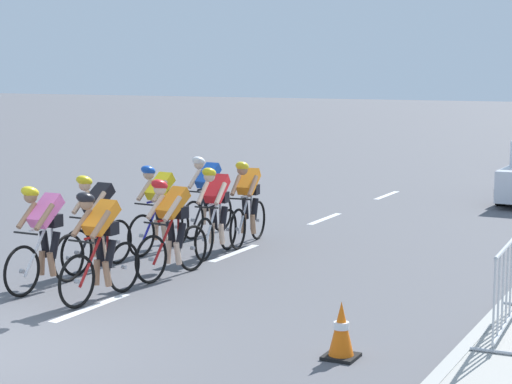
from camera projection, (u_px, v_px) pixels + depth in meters
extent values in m
cube|color=white|center=(91.00, 307.00, 12.03)|extent=(0.14, 1.60, 0.01)
cube|color=white|center=(234.00, 253.00, 15.56)|extent=(0.14, 1.60, 0.01)
cube|color=white|center=(325.00, 219.00, 19.09)|extent=(0.14, 1.60, 0.01)
cube|color=white|center=(387.00, 195.00, 22.62)|extent=(0.14, 1.60, 0.01)
torus|color=black|center=(22.00, 271.00, 12.55)|extent=(0.05, 0.72, 0.72)
cylinder|color=#99999E|center=(22.00, 271.00, 12.55)|extent=(0.06, 0.06, 0.06)
torus|color=black|center=(69.00, 258.00, 13.42)|extent=(0.05, 0.72, 0.72)
cylinder|color=#99999E|center=(69.00, 258.00, 13.42)|extent=(0.06, 0.06, 0.06)
cylinder|color=white|center=(43.00, 228.00, 12.87)|extent=(0.04, 0.55, 0.04)
cylinder|color=white|center=(35.00, 253.00, 12.76)|extent=(0.04, 0.48, 0.63)
cylinder|color=white|center=(53.00, 247.00, 13.09)|extent=(0.04, 0.04, 0.65)
cylinder|color=black|center=(26.00, 233.00, 12.56)|extent=(0.42, 0.03, 0.03)
cube|color=black|center=(52.00, 223.00, 13.04)|extent=(0.10, 0.22, 0.05)
cube|color=pink|center=(46.00, 211.00, 12.90)|extent=(0.29, 0.54, 0.47)
cube|color=black|center=(51.00, 220.00, 13.02)|extent=(0.28, 0.20, 0.18)
cylinder|color=black|center=(55.00, 245.00, 12.99)|extent=(0.11, 0.22, 0.40)
cylinder|color=#9E7051|center=(51.00, 264.00, 12.95)|extent=(0.09, 0.15, 0.36)
cylinder|color=black|center=(45.00, 244.00, 13.07)|extent=(0.11, 0.17, 0.40)
cylinder|color=#9E7051|center=(42.00, 263.00, 13.03)|extent=(0.09, 0.12, 0.36)
cylinder|color=#9E7051|center=(44.00, 217.00, 12.65)|extent=(0.08, 0.40, 0.35)
cylinder|color=#9E7051|center=(27.00, 215.00, 12.79)|extent=(0.08, 0.40, 0.35)
sphere|color=#9E7051|center=(31.00, 196.00, 12.61)|extent=(0.19, 0.19, 0.19)
ellipsoid|color=yellow|center=(30.00, 192.00, 12.59)|extent=(0.23, 0.32, 0.24)
torus|color=black|center=(77.00, 281.00, 11.95)|extent=(0.08, 0.73, 0.72)
cylinder|color=#99999E|center=(77.00, 281.00, 11.95)|extent=(0.06, 0.06, 0.06)
torus|color=black|center=(124.00, 267.00, 12.81)|extent=(0.08, 0.73, 0.72)
cylinder|color=#99999E|center=(124.00, 267.00, 12.81)|extent=(0.06, 0.06, 0.06)
cylinder|color=#B21919|center=(98.00, 236.00, 12.26)|extent=(0.06, 0.55, 0.04)
cylinder|color=#B21919|center=(90.00, 262.00, 12.16)|extent=(0.06, 0.48, 0.63)
cylinder|color=#B21919|center=(108.00, 255.00, 12.48)|extent=(0.04, 0.04, 0.65)
cylinder|color=black|center=(81.00, 242.00, 11.97)|extent=(0.42, 0.05, 0.03)
cube|color=black|center=(107.00, 231.00, 12.43)|extent=(0.11, 0.22, 0.05)
cube|color=orange|center=(101.00, 218.00, 12.30)|extent=(0.30, 0.56, 0.46)
cube|color=black|center=(107.00, 228.00, 12.42)|extent=(0.29, 0.21, 0.18)
cylinder|color=black|center=(110.00, 254.00, 12.38)|extent=(0.12, 0.23, 0.40)
cylinder|color=#9E7051|center=(107.00, 274.00, 12.34)|extent=(0.10, 0.16, 0.36)
cylinder|color=black|center=(100.00, 252.00, 12.46)|extent=(0.12, 0.17, 0.40)
cylinder|color=#9E7051|center=(97.00, 272.00, 12.43)|extent=(0.10, 0.13, 0.36)
cylinder|color=#9E7051|center=(100.00, 225.00, 12.04)|extent=(0.09, 0.40, 0.35)
cylinder|color=#9E7051|center=(82.00, 223.00, 12.20)|extent=(0.09, 0.40, 0.35)
sphere|color=#9E7051|center=(86.00, 203.00, 12.01)|extent=(0.19, 0.19, 0.19)
ellipsoid|color=black|center=(86.00, 198.00, 11.99)|extent=(0.24, 0.32, 0.24)
torus|color=black|center=(77.00, 253.00, 13.81)|extent=(0.08, 0.73, 0.72)
cylinder|color=#99999E|center=(77.00, 253.00, 13.81)|extent=(0.06, 0.06, 0.06)
torus|color=black|center=(118.00, 242.00, 14.67)|extent=(0.08, 0.73, 0.72)
cylinder|color=#99999E|center=(118.00, 242.00, 14.67)|extent=(0.06, 0.06, 0.06)
cylinder|color=black|center=(95.00, 214.00, 14.12)|extent=(0.06, 0.55, 0.04)
cylinder|color=black|center=(88.00, 236.00, 14.02)|extent=(0.06, 0.48, 0.63)
cylinder|color=black|center=(104.00, 231.00, 14.34)|extent=(0.04, 0.04, 0.65)
cylinder|color=black|center=(80.00, 218.00, 13.83)|extent=(0.42, 0.05, 0.03)
cube|color=black|center=(103.00, 209.00, 14.29)|extent=(0.11, 0.22, 0.05)
cube|color=black|center=(98.00, 198.00, 14.16)|extent=(0.30, 0.56, 0.44)
cube|color=black|center=(103.00, 207.00, 14.28)|extent=(0.29, 0.21, 0.18)
cylinder|color=black|center=(106.00, 230.00, 14.24)|extent=(0.12, 0.23, 0.40)
cylinder|color=tan|center=(103.00, 247.00, 14.20)|extent=(0.10, 0.16, 0.36)
cylinder|color=black|center=(97.00, 229.00, 14.32)|extent=(0.12, 0.17, 0.40)
cylinder|color=tan|center=(94.00, 246.00, 14.29)|extent=(0.10, 0.13, 0.36)
cylinder|color=tan|center=(97.00, 204.00, 13.90)|extent=(0.09, 0.40, 0.35)
cylinder|color=tan|center=(81.00, 202.00, 14.06)|extent=(0.09, 0.40, 0.35)
sphere|color=tan|center=(85.00, 185.00, 13.87)|extent=(0.19, 0.19, 0.19)
ellipsoid|color=yellow|center=(84.00, 181.00, 13.85)|extent=(0.24, 0.32, 0.24)
torus|color=black|center=(151.00, 259.00, 13.33)|extent=(0.12, 0.72, 0.72)
cylinder|color=#99999E|center=(151.00, 259.00, 13.33)|extent=(0.07, 0.07, 0.06)
torus|color=black|center=(193.00, 248.00, 14.16)|extent=(0.12, 0.72, 0.72)
cylinder|color=#99999E|center=(193.00, 248.00, 14.16)|extent=(0.07, 0.07, 0.06)
cylinder|color=#B21919|center=(170.00, 219.00, 13.63)|extent=(0.10, 0.55, 0.04)
cylinder|color=#B21919|center=(163.00, 242.00, 13.53)|extent=(0.09, 0.48, 0.63)
cylinder|color=#B21919|center=(179.00, 237.00, 13.84)|extent=(0.04, 0.04, 0.65)
cylinder|color=black|center=(155.00, 224.00, 13.34)|extent=(0.42, 0.07, 0.03)
cube|color=black|center=(178.00, 215.00, 13.79)|extent=(0.12, 0.23, 0.05)
cube|color=orange|center=(173.00, 203.00, 13.66)|extent=(0.34, 0.57, 0.46)
cube|color=black|center=(178.00, 212.00, 13.78)|extent=(0.30, 0.23, 0.18)
cylinder|color=black|center=(181.00, 235.00, 13.73)|extent=(0.13, 0.23, 0.40)
cylinder|color=beige|center=(178.00, 253.00, 13.70)|extent=(0.11, 0.16, 0.36)
cylinder|color=black|center=(171.00, 234.00, 13.83)|extent=(0.13, 0.18, 0.40)
cylinder|color=beige|center=(168.00, 252.00, 13.80)|extent=(0.10, 0.13, 0.36)
cylinder|color=beige|center=(172.00, 209.00, 13.40)|extent=(0.12, 0.41, 0.35)
cylinder|color=beige|center=(156.00, 207.00, 13.58)|extent=(0.12, 0.41, 0.35)
sphere|color=beige|center=(160.00, 189.00, 13.38)|extent=(0.19, 0.19, 0.19)
ellipsoid|color=red|center=(159.00, 185.00, 13.36)|extent=(0.26, 0.34, 0.24)
torus|color=black|center=(141.00, 236.00, 15.21)|extent=(0.10, 0.73, 0.72)
cylinder|color=#99999E|center=(141.00, 236.00, 15.21)|extent=(0.06, 0.06, 0.06)
torus|color=black|center=(177.00, 227.00, 16.05)|extent=(0.10, 0.73, 0.72)
cylinder|color=#99999E|center=(177.00, 227.00, 16.05)|extent=(0.06, 0.06, 0.06)
cylinder|color=#1E1E99|center=(157.00, 201.00, 15.51)|extent=(0.08, 0.55, 0.04)
cylinder|color=#1E1E99|center=(151.00, 221.00, 15.41)|extent=(0.08, 0.48, 0.63)
cylinder|color=#1E1E99|center=(165.00, 217.00, 15.72)|extent=(0.04, 0.04, 0.65)
cylinder|color=black|center=(145.00, 204.00, 15.22)|extent=(0.42, 0.06, 0.03)
cube|color=black|center=(164.00, 197.00, 15.68)|extent=(0.12, 0.23, 0.05)
cube|color=yellow|center=(160.00, 186.00, 15.54)|extent=(0.32, 0.57, 0.46)
cube|color=black|center=(164.00, 195.00, 15.66)|extent=(0.30, 0.22, 0.18)
cylinder|color=black|center=(167.00, 215.00, 15.62)|extent=(0.13, 0.23, 0.40)
cylinder|color=tan|center=(164.00, 231.00, 15.59)|extent=(0.10, 0.16, 0.36)
cylinder|color=black|center=(158.00, 214.00, 15.71)|extent=(0.12, 0.18, 0.40)
cylinder|color=tan|center=(156.00, 230.00, 15.68)|extent=(0.10, 0.13, 0.36)
cylinder|color=tan|center=(160.00, 191.00, 15.29)|extent=(0.11, 0.41, 0.35)
cylinder|color=tan|center=(145.00, 190.00, 15.45)|extent=(0.11, 0.41, 0.35)
sphere|color=tan|center=(149.00, 174.00, 15.26)|extent=(0.19, 0.19, 0.19)
ellipsoid|color=blue|center=(148.00, 170.00, 15.24)|extent=(0.25, 0.33, 0.24)
torus|color=black|center=(204.00, 239.00, 14.87)|extent=(0.11, 0.72, 0.72)
cylinder|color=#99999E|center=(204.00, 239.00, 14.87)|extent=(0.07, 0.07, 0.06)
torus|color=black|center=(228.00, 229.00, 15.79)|extent=(0.11, 0.72, 0.72)
cylinder|color=#99999E|center=(228.00, 229.00, 15.79)|extent=(0.07, 0.07, 0.06)
cylinder|color=white|center=(215.00, 203.00, 15.21)|extent=(0.09, 0.55, 0.04)
cylinder|color=white|center=(211.00, 224.00, 15.09)|extent=(0.09, 0.48, 0.63)
cylinder|color=white|center=(220.00, 219.00, 15.44)|extent=(0.04, 0.04, 0.65)
cylinder|color=black|center=(206.00, 207.00, 14.89)|extent=(0.42, 0.07, 0.03)
cube|color=black|center=(220.00, 199.00, 15.39)|extent=(0.12, 0.23, 0.05)
cube|color=red|center=(217.00, 189.00, 15.25)|extent=(0.33, 0.56, 0.47)
cube|color=black|center=(220.00, 197.00, 15.38)|extent=(0.30, 0.23, 0.18)
cylinder|color=black|center=(223.00, 218.00, 15.34)|extent=(0.13, 0.23, 0.40)
cylinder|color=beige|center=(222.00, 234.00, 15.31)|extent=(0.10, 0.16, 0.36)
cylinder|color=black|center=(214.00, 217.00, 15.41)|extent=(0.13, 0.18, 0.40)
cylinder|color=beige|center=(212.00, 233.00, 15.37)|extent=(0.10, 0.13, 0.36)
cylinder|color=beige|center=(220.00, 194.00, 15.00)|extent=(0.11, 0.41, 0.35)
cylinder|color=beige|center=(203.00, 193.00, 15.11)|extent=(0.11, 0.41, 0.35)
sphere|color=beige|center=(209.00, 176.00, 14.94)|extent=(0.19, 0.19, 0.19)
ellipsoid|color=yellow|center=(209.00, 173.00, 14.92)|extent=(0.26, 0.34, 0.24)
torus|color=black|center=(193.00, 220.00, 16.75)|extent=(0.08, 0.73, 0.72)
cylinder|color=#99999E|center=(193.00, 220.00, 16.75)|extent=(0.06, 0.06, 0.06)
torus|color=black|center=(222.00, 213.00, 17.61)|extent=(0.08, 0.73, 0.72)
cylinder|color=#99999E|center=(222.00, 213.00, 17.61)|extent=(0.06, 0.06, 0.06)
cylinder|color=black|center=(206.00, 189.00, 17.07)|extent=(0.07, 0.55, 0.04)
cylinder|color=black|center=(201.00, 207.00, 16.96)|extent=(0.07, 0.48, 0.63)
cylinder|color=black|center=(212.00, 203.00, 17.28)|extent=(0.04, 0.04, 0.65)
cylinder|color=black|center=(195.00, 192.00, 16.77)|extent=(0.42, 0.05, 0.03)
cube|color=black|center=(212.00, 185.00, 17.23)|extent=(0.11, 0.23, 0.05)
cube|color=blue|center=(208.00, 175.00, 17.10)|extent=(0.31, 0.56, 0.47)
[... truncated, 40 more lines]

